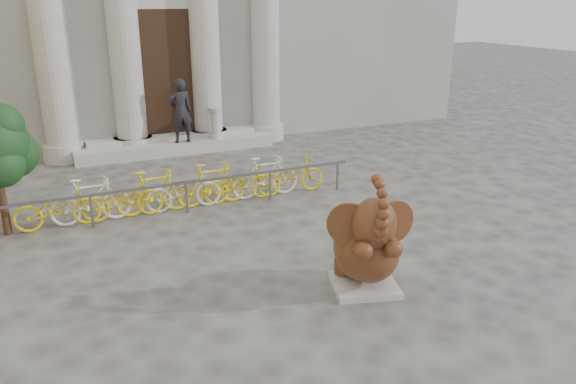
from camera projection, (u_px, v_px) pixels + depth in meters
name	position (u px, v px, depth m)	size (l,w,h in m)	color
ground	(313.00, 287.00, 9.30)	(80.00, 80.00, 0.00)	#474442
entrance_steps	(176.00, 146.00, 17.32)	(6.00, 1.20, 0.36)	#A8A59E
elephant_statue	(367.00, 247.00, 8.97)	(1.37, 1.64, 2.07)	#A8A59E
bike_rack	(183.00, 188.00, 12.53)	(8.00, 0.53, 1.00)	slate
pedestrian	(180.00, 111.00, 16.73)	(0.70, 0.46, 1.92)	black
balustrade_post	(216.00, 124.00, 17.33)	(0.40, 0.40, 0.97)	#A8A59E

